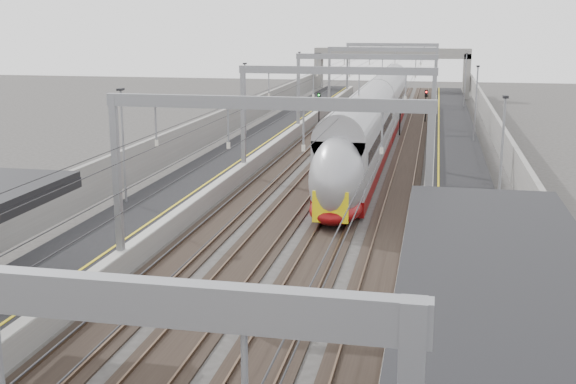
% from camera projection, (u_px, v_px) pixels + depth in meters
% --- Properties ---
extents(platform_left, '(4.00, 120.00, 1.00)m').
position_uv_depth(platform_left, '(232.00, 161.00, 52.75)').
color(platform_left, black).
rests_on(platform_left, ground).
extents(platform_right, '(4.00, 120.00, 1.00)m').
position_uv_depth(platform_right, '(456.00, 170.00, 49.63)').
color(platform_right, black).
rests_on(platform_right, ground).
extents(tracks, '(11.40, 140.00, 0.20)m').
position_uv_depth(tracks, '(340.00, 172.00, 51.29)').
color(tracks, black).
rests_on(tracks, ground).
extents(overhead_line, '(13.00, 140.00, 6.60)m').
position_uv_depth(overhead_line, '(353.00, 78.00, 56.21)').
color(overhead_line, gray).
rests_on(overhead_line, platform_left).
extents(overbridge, '(22.00, 2.20, 6.90)m').
position_uv_depth(overbridge, '(392.00, 59.00, 102.55)').
color(overbridge, slate).
rests_on(overbridge, ground).
extents(wall_left, '(0.30, 120.00, 3.20)m').
position_uv_depth(wall_left, '(190.00, 145.00, 53.13)').
color(wall_left, slate).
rests_on(wall_left, ground).
extents(wall_right, '(0.30, 120.00, 3.20)m').
position_uv_depth(wall_right, '(505.00, 156.00, 48.75)').
color(wall_right, slate).
rests_on(wall_right, ground).
extents(train, '(2.89, 52.73, 4.57)m').
position_uv_depth(train, '(374.00, 125.00, 59.19)').
color(train, maroon).
rests_on(train, ground).
extents(signal_green, '(0.32, 0.32, 3.48)m').
position_uv_depth(signal_green, '(319.00, 103.00, 73.28)').
color(signal_green, black).
rests_on(signal_green, ground).
extents(signal_red_near, '(0.32, 0.32, 3.48)m').
position_uv_depth(signal_red_near, '(400.00, 110.00, 67.67)').
color(signal_red_near, black).
rests_on(signal_red_near, ground).
extents(signal_red_far, '(0.32, 0.32, 3.48)m').
position_uv_depth(signal_red_far, '(426.00, 100.00, 76.47)').
color(signal_red_far, black).
rests_on(signal_red_far, ground).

